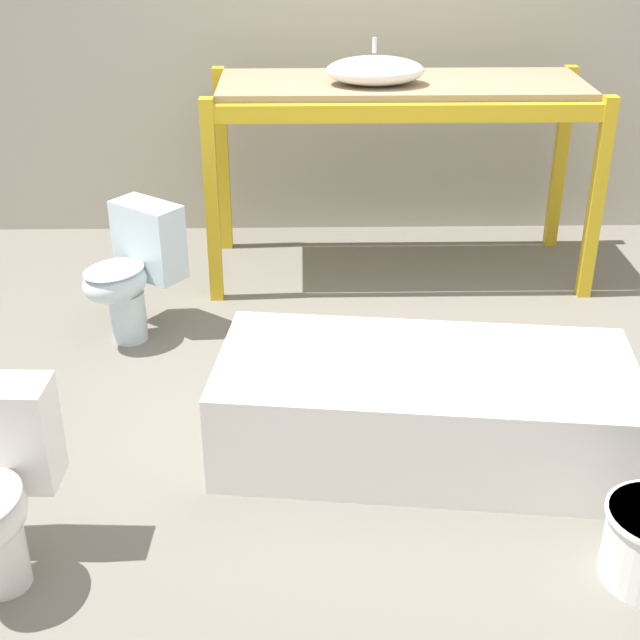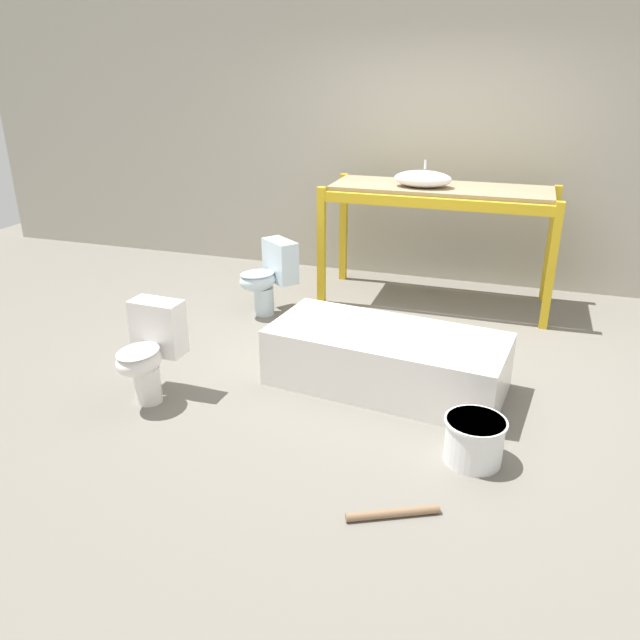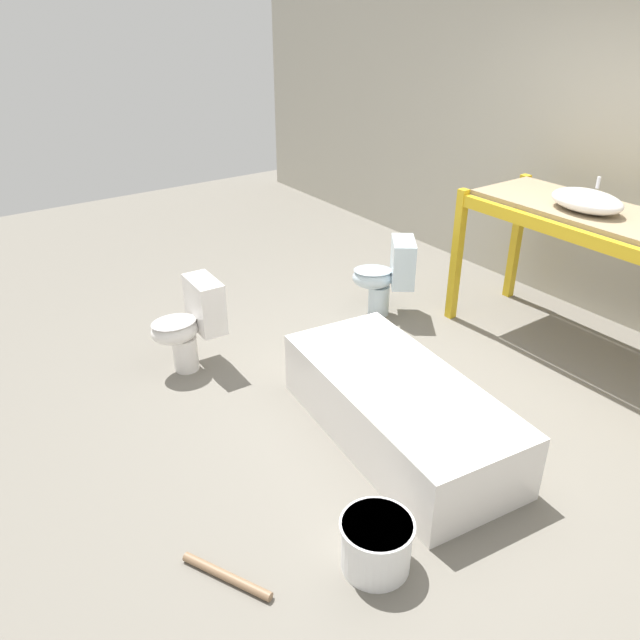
# 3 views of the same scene
# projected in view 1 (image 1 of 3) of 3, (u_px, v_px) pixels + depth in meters

# --- Properties ---
(ground_plane) EXTENTS (12.00, 12.00, 0.00)m
(ground_plane) POSITION_uv_depth(u_px,v_px,m) (383.00, 386.00, 4.15)
(ground_plane) COLOR slate
(shelving_rack) EXTENTS (2.12, 0.82, 1.12)m
(shelving_rack) POSITION_uv_depth(u_px,v_px,m) (401.00, 111.00, 4.89)
(shelving_rack) COLOR gold
(shelving_rack) RESTS_ON ground_plane
(sink_basin) EXTENTS (0.52, 0.34, 0.23)m
(sink_basin) POSITION_uv_depth(u_px,v_px,m) (375.00, 70.00, 4.70)
(sink_basin) COLOR white
(sink_basin) RESTS_ON shelving_rack
(bathtub_main) EXTENTS (1.73, 0.93, 0.42)m
(bathtub_main) POSITION_uv_depth(u_px,v_px,m) (424.00, 401.00, 3.58)
(bathtub_main) COLOR white
(bathtub_main) RESTS_ON ground_plane
(toilet_near) EXTENTS (0.56, 0.59, 0.68)m
(toilet_near) POSITION_uv_depth(u_px,v_px,m) (133.00, 267.00, 4.43)
(toilet_near) COLOR silver
(toilet_near) RESTS_ON ground_plane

